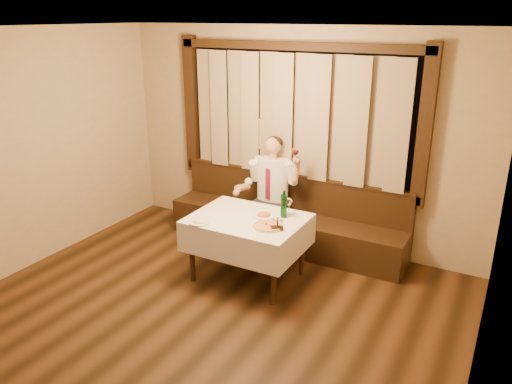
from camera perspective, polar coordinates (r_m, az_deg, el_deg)
The scene contains 10 objects.
room at distance 4.78m, azimuth -5.34°, elevation 2.34°, with size 5.01×6.01×2.81m.
banquette at distance 6.63m, azimuth 3.41°, elevation -3.51°, with size 3.20×0.61×0.94m.
dining_table at distance 5.66m, azimuth -0.97°, elevation -3.93°, with size 1.27×0.97×0.76m.
pizza at distance 5.36m, azimuth 1.36°, elevation -3.92°, with size 0.33×0.33×0.04m.
pasta_red at distance 5.64m, azimuth 0.93°, elevation -2.47°, with size 0.25×0.25×0.09m.
pasta_cream at distance 5.51m, azimuth -6.41°, elevation -3.18°, with size 0.24×0.24×0.08m.
green_bottle at distance 5.59m, azimuth 3.19°, elevation -1.54°, with size 0.07×0.07×0.33m.
table_wine_glass at distance 5.67m, azimuth 3.79°, elevation -1.18°, with size 0.07×0.07×0.20m.
cruet_caddy at distance 5.29m, azimuth 2.46°, elevation -3.87°, with size 0.14×0.11×0.14m.
seated_man at distance 6.44m, azimuth 1.67°, elevation 0.86°, with size 0.81×0.60×1.46m.
Camera 1 is at (2.56, -2.81, 2.92)m, focal length 35.00 mm.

